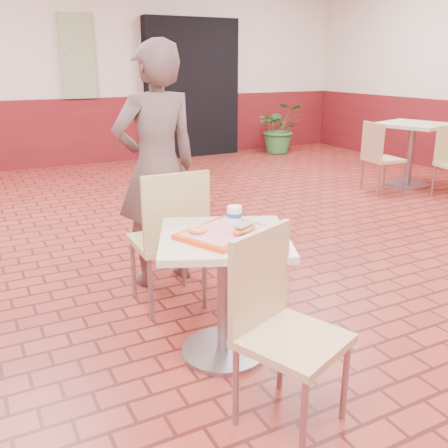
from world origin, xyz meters
name	(u,v)px	position (x,y,z in m)	size (l,w,h in m)	color
room_shell	(320,65)	(0.00, 0.00, 1.50)	(8.01, 10.01, 3.01)	maroon
wainscot_band	(312,205)	(0.00, 0.00, 0.50)	(8.00, 10.00, 1.00)	#5C1115
corridor_doorway	(192,89)	(1.20, 4.88, 1.10)	(1.60, 0.22, 2.20)	black
promo_poster	(78,56)	(-0.60, 4.94, 1.60)	(0.50, 0.03, 1.20)	gray
main_table	(224,275)	(-1.15, -0.77, 0.46)	(0.65, 0.65, 0.68)	beige
chair_main_front	(279,320)	(-1.17, -1.32, 0.48)	(0.51, 0.51, 0.86)	tan
chair_main_back	(171,233)	(-1.19, -0.14, 0.51)	(0.43, 0.43, 0.91)	#C7BC77
customer	(157,168)	(-1.11, 0.30, 0.83)	(0.61, 0.40, 1.67)	brown
serving_tray	(224,233)	(-1.15, -0.77, 0.69)	(0.43, 0.33, 0.03)	#EA3D11
ring_donut	(197,229)	(-1.28, -0.73, 0.72)	(0.09, 0.09, 0.03)	#E0A852
long_john_donut	(244,229)	(-1.08, -0.85, 0.73)	(0.16, 0.13, 0.05)	#CA743B
paper_cup	(234,215)	(-1.05, -0.71, 0.76)	(0.08, 0.08, 0.10)	white
second_table	(411,144)	(2.76, 1.62, 0.54)	(0.75, 0.75, 0.80)	#BDB798
chair_second_left	(379,154)	(2.14, 1.53, 0.47)	(0.44, 0.44, 0.85)	tan
potted_plant	(280,128)	(2.63, 4.40, 0.43)	(0.78, 0.68, 0.87)	#2C702F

